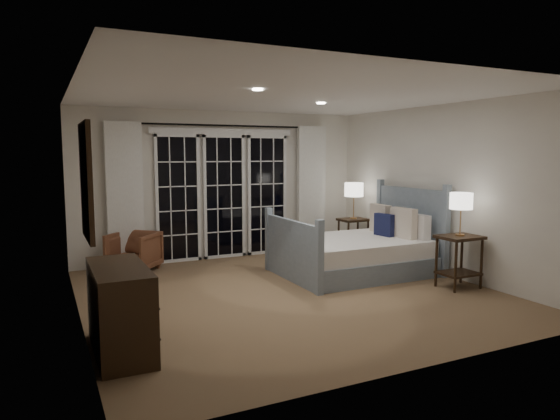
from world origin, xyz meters
name	(u,v)px	position (x,y,z in m)	size (l,w,h in m)	color
floor	(289,293)	(0.00, 0.00, 0.00)	(5.00, 5.00, 0.00)	#7F6244
ceiling	(290,95)	(0.00, 0.00, 2.50)	(5.00, 5.00, 0.00)	white
wall_left	(76,205)	(-2.50, 0.00, 1.25)	(0.02, 5.00, 2.50)	silver
wall_right	(440,190)	(2.50, 0.00, 1.25)	(0.02, 5.00, 2.50)	silver
wall_back	(223,185)	(0.00, 2.50, 1.25)	(5.00, 0.02, 2.50)	silver
wall_front	(429,220)	(0.00, -2.50, 1.25)	(5.00, 0.02, 2.50)	silver
french_doors	(224,195)	(0.00, 2.46, 1.09)	(2.50, 0.04, 2.20)	black
curtain_rod	(225,125)	(0.00, 2.40, 2.25)	(0.03, 0.03, 3.50)	black
curtain_left	(125,195)	(-1.65, 2.38, 1.15)	(0.55, 0.10, 2.25)	white
curtain_right	(311,188)	(1.65, 2.38, 1.15)	(0.55, 0.10, 2.25)	white
downlight_a	(321,103)	(0.80, 0.60, 2.49)	(0.12, 0.12, 0.01)	white
downlight_b	(258,90)	(-0.60, -0.40, 2.49)	(0.12, 0.12, 0.01)	white
bed	(358,252)	(1.42, 0.53, 0.32)	(2.15, 1.54, 1.25)	gray
nightstand_left	(459,253)	(2.16, -0.74, 0.47)	(0.54, 0.43, 0.70)	#312110
nightstand_right	(353,231)	(2.16, 1.75, 0.42)	(0.49, 0.39, 0.64)	#312110
lamp_left	(461,202)	(2.16, -0.74, 1.16)	(0.29, 0.29, 0.57)	tan
lamp_right	(354,190)	(2.16, 1.75, 1.15)	(0.33, 0.33, 0.64)	tan
armchair	(134,252)	(-1.59, 2.10, 0.30)	(0.64, 0.66, 0.60)	brown
dresser	(120,309)	(-2.23, -1.04, 0.39)	(0.47, 1.11, 0.79)	#312110
mirror	(87,181)	(-2.47, -1.04, 1.55)	(0.05, 0.85, 1.00)	#312110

